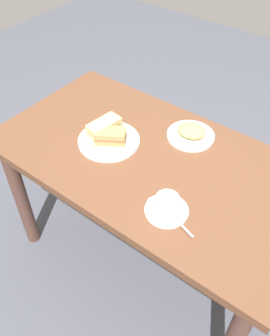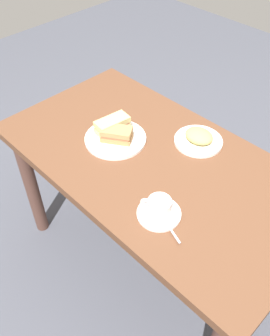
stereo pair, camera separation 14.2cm
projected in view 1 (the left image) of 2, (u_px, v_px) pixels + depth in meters
ground_plane at (147, 257)px, 2.04m from camera, size 6.00×6.00×0.00m
dining_table at (150, 177)px, 1.59m from camera, size 1.34×0.74×0.75m
sandwich_plate at (109, 141)px, 1.57m from camera, size 0.26×0.26×0.01m
sandwich_front at (110, 136)px, 1.54m from camera, size 0.15×0.13×0.06m
sandwich_back at (104, 127)px, 1.58m from camera, size 0.09×0.16×0.06m
coffee_saucer at (167, 211)px, 1.30m from camera, size 0.16×0.16×0.01m
coffee_cup at (167, 203)px, 1.28m from camera, size 0.11×0.08×0.06m
spoon at (180, 224)px, 1.25m from camera, size 0.10×0.04×0.01m
side_plate at (191, 136)px, 1.60m from camera, size 0.21×0.21×0.01m
side_food_pile at (191, 130)px, 1.58m from camera, size 0.12×0.10×0.04m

